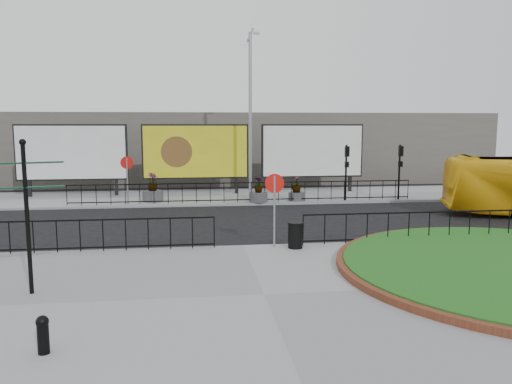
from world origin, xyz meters
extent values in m
plane|color=black|center=(0.00, 0.00, 0.00)|extent=(90.00, 90.00, 0.00)
cube|color=gray|center=(0.00, -5.00, 0.06)|extent=(30.00, 10.00, 0.12)
cube|color=gray|center=(0.00, 12.00, 0.06)|extent=(44.00, 6.00, 0.12)
cylinder|color=gray|center=(-5.00, 9.40, 1.32)|extent=(0.07, 0.07, 2.40)
cylinder|color=#B6100C|center=(-5.00, 9.40, 2.27)|extent=(0.64, 0.03, 0.64)
cylinder|color=white|center=(-5.00, 9.42, 2.27)|extent=(0.50, 0.03, 0.50)
cylinder|color=gray|center=(1.00, -0.40, 1.32)|extent=(0.07, 0.07, 2.40)
cylinder|color=#B6100C|center=(1.00, -0.40, 2.27)|extent=(0.64, 0.03, 0.64)
cylinder|color=white|center=(1.00, -0.38, 2.27)|extent=(0.50, 0.03, 0.50)
cube|color=black|center=(-10.90, 13.00, 0.62)|extent=(0.18, 0.18, 1.00)
cube|color=black|center=(-6.10, 13.00, 0.62)|extent=(0.18, 0.18, 1.00)
cube|color=black|center=(-8.50, 13.00, 2.62)|extent=(6.20, 0.25, 3.20)
cube|color=white|center=(-8.50, 12.84, 2.62)|extent=(6.00, 0.06, 3.00)
cube|color=black|center=(-3.90, 13.00, 0.62)|extent=(0.18, 0.18, 1.00)
cube|color=black|center=(0.90, 13.00, 0.62)|extent=(0.18, 0.18, 1.00)
cube|color=black|center=(-1.50, 13.00, 2.62)|extent=(6.20, 0.25, 3.20)
cube|color=#CACD1C|center=(-1.50, 12.84, 2.62)|extent=(6.00, 0.06, 3.00)
cube|color=black|center=(3.10, 13.00, 0.62)|extent=(0.18, 0.18, 1.00)
cube|color=black|center=(7.90, 13.00, 0.62)|extent=(0.18, 0.18, 1.00)
cube|color=black|center=(5.50, 13.00, 2.62)|extent=(6.20, 0.25, 3.20)
cube|color=white|center=(5.50, 12.84, 2.62)|extent=(6.00, 0.06, 3.00)
cylinder|color=gray|center=(1.50, 11.00, 4.62)|extent=(0.18, 0.18, 9.00)
cylinder|color=gray|center=(1.50, 11.00, 8.97)|extent=(0.43, 0.10, 0.77)
cube|color=gray|center=(1.85, 11.00, 9.07)|extent=(0.35, 0.15, 0.12)
cylinder|color=black|center=(6.50, 9.40, 1.62)|extent=(0.10, 0.10, 3.00)
cube|color=black|center=(6.50, 9.28, 2.77)|extent=(0.22, 0.18, 0.55)
cube|color=black|center=(6.50, 9.28, 2.07)|extent=(0.20, 0.16, 0.30)
cylinder|color=black|center=(9.50, 9.40, 1.62)|extent=(0.10, 0.10, 3.00)
cube|color=black|center=(9.50, 9.28, 2.77)|extent=(0.22, 0.18, 0.55)
cube|color=black|center=(9.50, 9.28, 2.07)|extent=(0.20, 0.16, 0.30)
cube|color=#5D5751|center=(0.00, 22.00, 2.50)|extent=(40.00, 10.00, 5.00)
cylinder|color=black|center=(-5.60, -4.21, 1.92)|extent=(0.10, 0.10, 3.61)
sphere|color=black|center=(-5.60, -4.21, 3.78)|extent=(0.16, 0.16, 0.16)
cube|color=#0D2F1F|center=(-6.05, -4.29, 3.30)|extent=(0.86, 0.30, 0.03)
cube|color=#0D2F1F|center=(-5.17, -4.07, 3.30)|extent=(0.85, 0.42, 0.03)
cube|color=#0D2F1F|center=(-6.04, -4.34, 2.72)|extent=(0.86, 0.38, 0.03)
cube|color=#0D2F1F|center=(-5.16, -4.14, 2.72)|extent=(0.86, 0.30, 0.03)
cylinder|color=black|center=(-4.36, -7.61, 0.41)|extent=(0.21, 0.21, 0.57)
sphere|color=black|center=(-4.36, -7.61, 0.71)|extent=(0.23, 0.23, 0.23)
cylinder|color=black|center=(1.68, -0.60, 0.53)|extent=(0.49, 0.49, 0.81)
cylinder|color=black|center=(1.68, -0.60, 0.96)|extent=(0.52, 0.52, 0.05)
cylinder|color=#4C4C4F|center=(-3.82, 10.32, 0.41)|extent=(1.10, 1.10, 0.57)
imported|color=#185216|center=(-3.82, 10.32, 1.17)|extent=(0.76, 0.76, 0.96)
cylinder|color=#4C4C4F|center=(1.75, 9.40, 0.37)|extent=(0.97, 0.97, 0.51)
imported|color=#185216|center=(1.75, 9.40, 1.05)|extent=(0.64, 0.64, 0.84)
cylinder|color=#4C4C4F|center=(3.85, 9.66, 0.34)|extent=(0.85, 0.85, 0.44)
imported|color=#185216|center=(3.85, 9.66, 1.02)|extent=(0.56, 0.56, 0.92)
camera|label=1|loc=(-1.65, -16.49, 4.19)|focal=35.00mm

